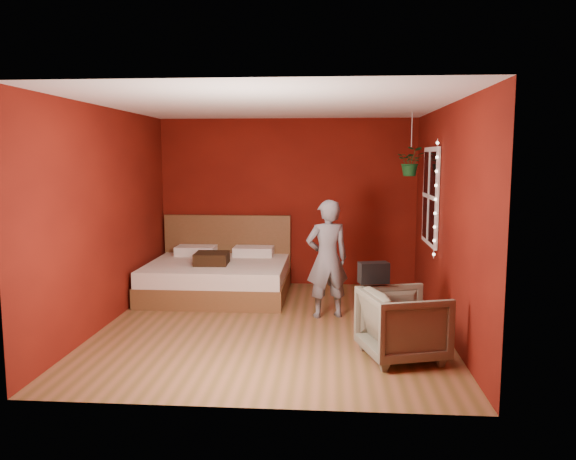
% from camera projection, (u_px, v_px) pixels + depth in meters
% --- Properties ---
extents(floor, '(4.50, 4.50, 0.00)m').
position_uv_depth(floor, '(273.00, 325.00, 6.75)').
color(floor, brown).
rests_on(floor, ground).
extents(room_walls, '(4.04, 4.54, 2.62)m').
position_uv_depth(room_walls, '(273.00, 185.00, 6.53)').
color(room_walls, '#67140A').
rests_on(room_walls, ground).
extents(window, '(0.05, 0.97, 1.27)m').
position_uv_depth(window, '(430.00, 196.00, 7.29)').
color(window, white).
rests_on(window, room_walls).
extents(fairy_lights, '(0.04, 0.04, 1.45)m').
position_uv_depth(fairy_lights, '(436.00, 199.00, 6.78)').
color(fairy_lights, silver).
rests_on(fairy_lights, room_walls).
extents(bed, '(2.00, 1.70, 1.10)m').
position_uv_depth(bed, '(219.00, 275.00, 8.21)').
color(bed, brown).
rests_on(bed, ground).
extents(person, '(0.62, 0.49, 1.49)m').
position_uv_depth(person, '(327.00, 259.00, 7.01)').
color(person, slate).
rests_on(person, ground).
extents(armchair, '(0.95, 0.94, 0.70)m').
position_uv_depth(armchair, '(403.00, 324.00, 5.60)').
color(armchair, '#676451').
rests_on(armchair, ground).
extents(handbag, '(0.33, 0.22, 0.22)m').
position_uv_depth(handbag, '(374.00, 273.00, 5.85)').
color(handbag, black).
rests_on(handbag, armchair).
extents(throw_pillow, '(0.48, 0.48, 0.16)m').
position_uv_depth(throw_pillow, '(212.00, 258.00, 7.95)').
color(throw_pillow, '#311F10').
rests_on(throw_pillow, bed).
extents(hanging_plant, '(0.41, 0.37, 0.85)m').
position_uv_depth(hanging_plant, '(411.00, 162.00, 7.57)').
color(hanging_plant, silver).
rests_on(hanging_plant, room_walls).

